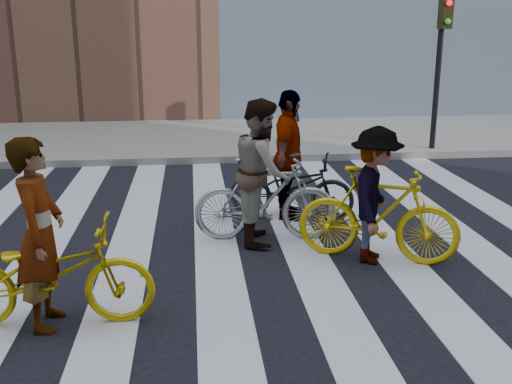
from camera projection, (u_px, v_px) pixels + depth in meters
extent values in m
plane|color=black|center=(261.00, 252.00, 7.54)|extent=(100.00, 100.00, 0.00)
cube|color=slate|center=(226.00, 138.00, 14.70)|extent=(100.00, 5.00, 0.15)
cube|color=silver|center=(36.00, 261.00, 7.25)|extent=(0.55, 10.00, 0.01)
cube|color=silver|center=(128.00, 257.00, 7.37)|extent=(0.55, 10.00, 0.01)
cube|color=silver|center=(217.00, 253.00, 7.48)|extent=(0.55, 10.00, 0.01)
cube|color=silver|center=(304.00, 250.00, 7.59)|extent=(0.55, 10.00, 0.01)
cube|color=silver|center=(388.00, 247.00, 7.70)|extent=(0.55, 10.00, 0.01)
cube|color=silver|center=(469.00, 243.00, 7.82)|extent=(0.55, 10.00, 0.01)
cylinder|color=black|center=(437.00, 81.00, 12.72)|extent=(0.12, 0.12, 3.20)
cube|color=black|center=(446.00, 12.00, 12.20)|extent=(0.22, 0.28, 0.65)
sphere|color=red|center=(449.00, 3.00, 12.01)|extent=(0.12, 0.12, 0.12)
sphere|color=#0CCC26|center=(448.00, 22.00, 12.11)|extent=(0.12, 0.12, 0.12)
imported|color=#C6AD0B|center=(49.00, 274.00, 5.60)|extent=(1.96, 0.71, 1.02)
imported|color=#9FA2A8|center=(266.00, 199.00, 7.82)|extent=(1.91, 0.68, 1.12)
imported|color=gold|center=(378.00, 215.00, 7.13)|extent=(1.98, 1.25, 1.16)
imported|color=black|center=(291.00, 186.00, 8.75)|extent=(1.95, 1.19, 0.97)
imported|color=slate|center=(40.00, 234.00, 5.49)|extent=(0.45, 0.67, 1.82)
imported|color=slate|center=(262.00, 171.00, 7.72)|extent=(0.78, 0.97, 1.88)
imported|color=slate|center=(375.00, 196.00, 7.06)|extent=(0.97, 1.21, 1.64)
imported|color=slate|center=(288.00, 156.00, 8.62)|extent=(0.78, 1.19, 1.89)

